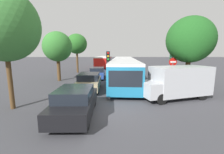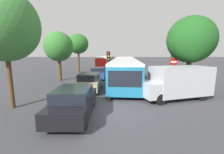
% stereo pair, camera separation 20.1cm
% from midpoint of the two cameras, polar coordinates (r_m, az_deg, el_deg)
% --- Properties ---
extents(ground_plane, '(200.00, 200.00, 0.00)m').
position_cam_midpoint_polar(ground_plane, '(8.86, -1.16, -12.54)').
color(ground_plane, '#3D3D42').
extents(articulated_bus, '(3.68, 17.27, 2.55)m').
position_cam_midpoint_polar(articulated_bus, '(18.40, 5.15, 3.62)').
color(articulated_bus, teal).
rests_on(articulated_bus, ground).
extents(city_bus_rear, '(3.40, 11.23, 2.38)m').
position_cam_midpoint_polar(city_bus_rear, '(34.11, -2.32, 6.14)').
color(city_bus_rear, red).
rests_on(city_bus_rear, ground).
extents(queued_car_black, '(1.89, 4.37, 1.51)m').
position_cam_midpoint_polar(queued_car_black, '(8.12, -13.60, -9.13)').
color(queued_car_black, black).
rests_on(queued_car_black, ground).
extents(queued_car_tan, '(1.88, 4.34, 1.50)m').
position_cam_midpoint_polar(queued_car_tan, '(13.32, -8.14, -1.73)').
color(queued_car_tan, tan).
rests_on(queued_car_tan, ground).
extents(queued_car_blue, '(1.79, 4.15, 1.44)m').
position_cam_midpoint_polar(queued_car_blue, '(19.04, -4.93, 1.57)').
color(queued_car_blue, '#284799').
rests_on(queued_car_blue, ground).
extents(white_van, '(5.35, 3.30, 2.31)m').
position_cam_midpoint_polar(white_van, '(11.67, 24.09, -1.64)').
color(white_van, '#B7BABF').
rests_on(white_van, ground).
extents(traffic_light, '(0.35, 0.38, 3.40)m').
position_cam_midpoint_polar(traffic_light, '(13.95, -0.97, 6.06)').
color(traffic_light, '#56595E').
rests_on(traffic_light, ground).
extents(no_entry_sign, '(0.70, 0.08, 2.82)m').
position_cam_midpoint_polar(no_entry_sign, '(14.35, 22.65, 2.94)').
color(no_entry_sign, '#56595E').
rests_on(no_entry_sign, ground).
extents(direction_sign_post, '(0.10, 1.40, 3.60)m').
position_cam_midpoint_polar(direction_sign_post, '(16.23, 22.62, 6.06)').
color(direction_sign_post, '#56595E').
rests_on(direction_sign_post, ground).
extents(tree_left_near, '(3.76, 3.76, 6.74)m').
position_cam_midpoint_polar(tree_left_near, '(10.43, -35.71, 15.10)').
color(tree_left_near, '#51381E').
rests_on(tree_left_near, ground).
extents(tree_left_mid, '(3.27, 3.27, 5.65)m').
position_cam_midpoint_polar(tree_left_mid, '(18.50, -19.40, 10.78)').
color(tree_left_mid, '#51381E').
rests_on(tree_left_mid, ground).
extents(tree_left_far, '(3.32, 3.32, 6.25)m').
position_cam_midpoint_polar(tree_left_far, '(25.35, -12.56, 12.16)').
color(tree_left_far, '#51381E').
rests_on(tree_left_far, ground).
extents(tree_right_near, '(3.95, 3.95, 6.31)m').
position_cam_midpoint_polar(tree_right_near, '(14.63, 28.25, 12.01)').
color(tree_right_near, '#51381E').
rests_on(tree_right_near, ground).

